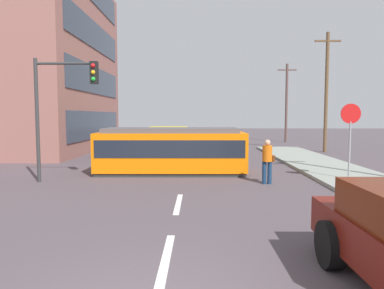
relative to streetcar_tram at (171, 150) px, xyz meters
The scene contains 12 objects.
ground_plane 2.07m from the streetcar_tram, 69.73° to the right, with size 120.00×120.00×0.00m, color #4F444A.
lane_stripe_1 9.76m from the streetcar_tram, 86.33° to the right, with size 0.16×2.40×0.01m, color silver.
lane_stripe_2 5.81m from the streetcar_tram, 83.77° to the right, with size 0.16×2.40×0.01m, color silver.
lane_stripe_3 6.12m from the streetcar_tram, 84.09° to the left, with size 0.16×2.40×0.01m, color silver.
lane_stripe_4 12.06m from the streetcar_tram, 87.04° to the left, with size 0.16×2.40×0.01m, color silver.
streetcar_tram is the anchor object (origin of this frame).
city_bus 6.41m from the streetcar_tram, 97.14° to the left, with size 2.55×5.29×1.83m.
pedestrian_crossing 4.57m from the streetcar_tram, 33.81° to the right, with size 0.50×0.36×1.67m.
stop_sign 7.42m from the streetcar_tram, 17.31° to the right, with size 0.76×0.07×2.88m.
traffic_light_mast 5.14m from the streetcar_tram, 149.95° to the right, with size 2.44×0.33×4.73m.
utility_pole_mid 14.28m from the streetcar_tram, 42.94° to the left, with size 1.80×0.24×8.33m.
utility_pole_far 21.82m from the streetcar_tram, 63.03° to the left, with size 1.80×0.24×7.59m.
Camera 1 is at (0.57, -4.24, 2.55)m, focal length 33.49 mm.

